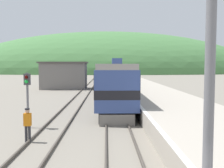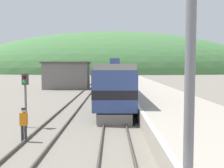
{
  "view_description": "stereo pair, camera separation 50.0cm",
  "coord_description": "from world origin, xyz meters",
  "px_view_note": "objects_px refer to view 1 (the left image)",
  "views": [
    {
      "loc": [
        -0.67,
        -3.23,
        3.89
      ],
      "look_at": [
        -0.22,
        18.71,
        2.38
      ],
      "focal_mm": 42.0,
      "sensor_mm": 36.0,
      "label": 1
    },
    {
      "loc": [
        -0.17,
        -3.24,
        3.89
      ],
      "look_at": [
        -0.22,
        18.71,
        2.38
      ],
      "focal_mm": 42.0,
      "sensor_mm": 36.0,
      "label": 2
    }
  ],
  "objects_px": {
    "carriage_second": "(110,75)",
    "track_worker": "(28,123)",
    "express_train_lead_car": "(113,82)",
    "signal_post_siding": "(27,88)",
    "carriage_third": "(109,72)"
  },
  "relations": [
    {
      "from": "express_train_lead_car",
      "to": "carriage_third",
      "type": "distance_m",
      "value": 42.16
    },
    {
      "from": "carriage_second",
      "to": "track_worker",
      "type": "relative_size",
      "value": 11.22
    },
    {
      "from": "express_train_lead_car",
      "to": "carriage_third",
      "type": "height_order",
      "value": "express_train_lead_car"
    },
    {
      "from": "express_train_lead_car",
      "to": "carriage_second",
      "type": "distance_m",
      "value": 21.65
    },
    {
      "from": "carriage_third",
      "to": "signal_post_siding",
      "type": "bearing_deg",
      "value": -96.08
    },
    {
      "from": "track_worker",
      "to": "carriage_third",
      "type": "bearing_deg",
      "value": 85.2
    },
    {
      "from": "signal_post_siding",
      "to": "track_worker",
      "type": "height_order",
      "value": "signal_post_siding"
    },
    {
      "from": "carriage_second",
      "to": "signal_post_siding",
      "type": "relative_size",
      "value": 5.66
    },
    {
      "from": "signal_post_siding",
      "to": "track_worker",
      "type": "xyz_separation_m",
      "value": [
        0.93,
        -3.14,
        -1.5
      ]
    },
    {
      "from": "carriage_second",
      "to": "express_train_lead_car",
      "type": "bearing_deg",
      "value": -90.0
    },
    {
      "from": "signal_post_siding",
      "to": "track_worker",
      "type": "distance_m",
      "value": 3.6
    },
    {
      "from": "carriage_second",
      "to": "track_worker",
      "type": "height_order",
      "value": "carriage_second"
    },
    {
      "from": "express_train_lead_car",
      "to": "carriage_second",
      "type": "bearing_deg",
      "value": 90.0
    },
    {
      "from": "carriage_second",
      "to": "signal_post_siding",
      "type": "distance_m",
      "value": 32.82
    },
    {
      "from": "track_worker",
      "to": "carriage_second",
      "type": "bearing_deg",
      "value": 82.45
    }
  ]
}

